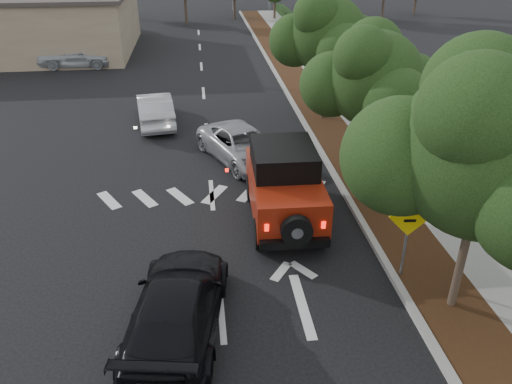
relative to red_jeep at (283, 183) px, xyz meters
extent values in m
plane|color=black|center=(-2.21, -4.28, -1.21)|extent=(120.00, 120.00, 0.00)
cube|color=#9E9B93|center=(2.39, 7.72, -1.13)|extent=(0.20, 70.00, 0.15)
cube|color=black|center=(3.39, 7.72, -1.15)|extent=(1.80, 70.00, 0.12)
cube|color=gray|center=(5.29, 7.72, -1.15)|extent=(2.00, 70.00, 0.12)
cube|color=black|center=(6.69, 7.72, -0.81)|extent=(0.80, 70.00, 0.80)
cylinder|color=black|center=(-0.86, 1.24, -0.75)|extent=(0.34, 0.92, 0.91)
cylinder|color=black|center=(0.92, 1.19, -0.75)|extent=(0.34, 0.92, 0.91)
cylinder|color=black|center=(-0.93, -1.63, -0.75)|extent=(0.34, 0.92, 0.91)
cylinder|color=black|center=(0.85, -1.68, -0.75)|extent=(0.34, 0.92, 0.91)
cube|color=maroon|center=(-0.01, -0.22, -0.13)|extent=(2.16, 4.27, 1.14)
cube|color=black|center=(0.00, 0.12, 0.81)|extent=(1.95, 2.37, 0.73)
cube|color=maroon|center=(0.04, 1.38, -0.22)|extent=(1.83, 1.23, 0.93)
cube|color=black|center=(-0.06, -2.42, -0.64)|extent=(1.95, 0.26, 0.25)
cylinder|color=black|center=(-0.07, -2.58, -0.13)|extent=(0.87, 0.27, 0.87)
cube|color=#FF190C|center=(-0.84, -2.33, -0.13)|extent=(0.12, 0.05, 0.21)
cube|color=#FF190C|center=(0.72, -2.37, -0.13)|extent=(0.12, 0.05, 0.21)
imported|color=#9D9FA5|center=(-0.85, 4.46, -0.56)|extent=(3.88, 5.18, 1.31)
imported|color=black|center=(-3.21, -4.82, -0.50)|extent=(2.72, 5.11, 1.41)
imported|color=#B5B7BE|center=(-4.55, 9.12, -0.48)|extent=(2.12, 4.57, 1.45)
imported|color=#ABAEB3|center=(-10.36, 20.44, -0.41)|extent=(4.73, 2.00, 1.60)
cylinder|color=slate|center=(2.59, -3.50, -0.02)|extent=(0.08, 0.08, 2.14)
cube|color=yellow|center=(2.59, -3.53, 0.70)|extent=(1.09, 0.12, 1.09)
cube|color=black|center=(2.59, -3.55, 0.80)|extent=(0.35, 0.04, 0.08)
cube|color=black|center=(2.59, -3.55, 0.59)|extent=(0.31, 0.04, 0.08)
camera|label=1|loc=(-2.45, -13.61, 7.08)|focal=35.00mm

